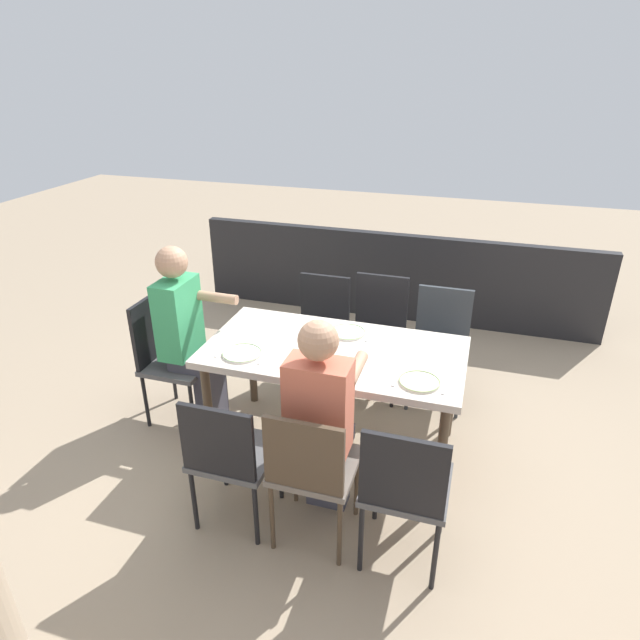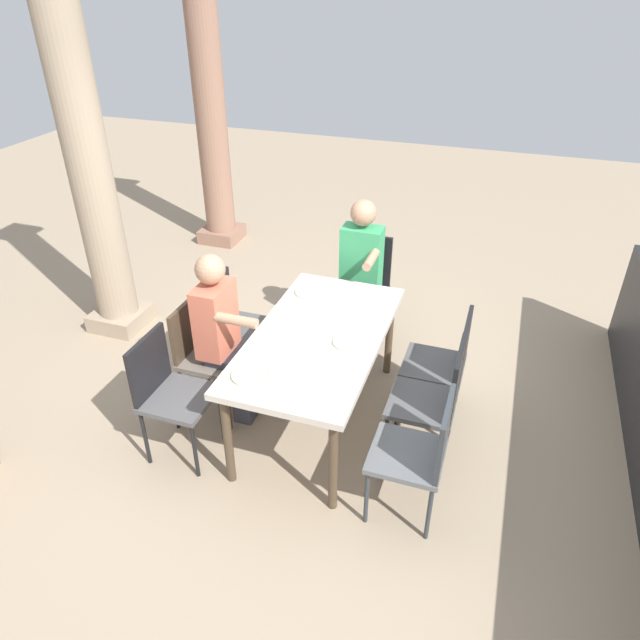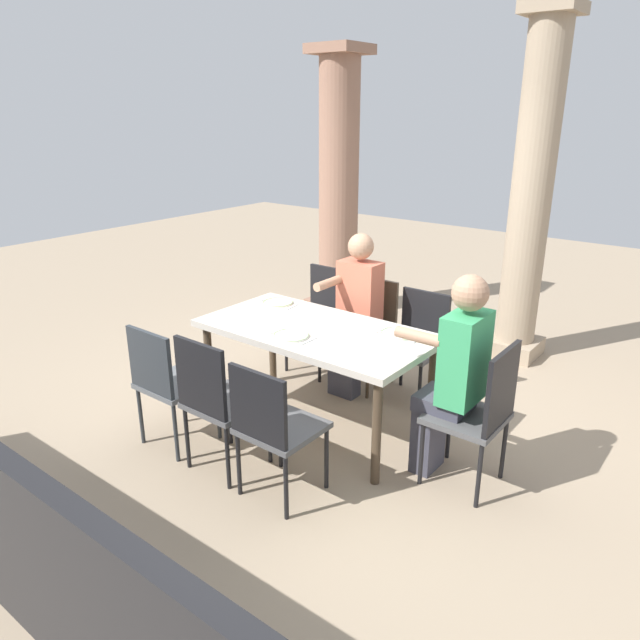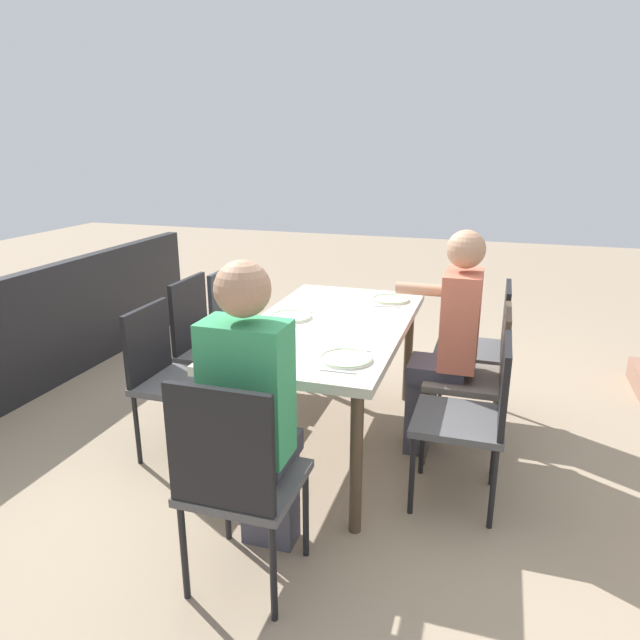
% 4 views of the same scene
% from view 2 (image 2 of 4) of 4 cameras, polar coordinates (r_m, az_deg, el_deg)
% --- Properties ---
extents(ground_plane, '(16.00, 16.00, 0.00)m').
position_cam_2_polar(ground_plane, '(4.51, -0.17, -9.67)').
color(ground_plane, gray).
extents(dining_table, '(1.68, 0.87, 0.77)m').
position_cam_2_polar(dining_table, '(4.08, -0.19, -2.31)').
color(dining_table, beige).
rests_on(dining_table, ground).
extents(chair_west_north, '(0.44, 0.44, 0.92)m').
position_cam_2_polar(chair_west_north, '(4.06, -14.69, -6.53)').
color(chair_west_north, '#4F4F50').
rests_on(chair_west_north, ground).
extents(chair_west_south, '(0.44, 0.44, 0.89)m').
position_cam_2_polar(chair_west_south, '(3.58, 9.88, -12.48)').
color(chair_west_south, '#5B5E61').
rests_on(chair_west_south, ground).
extents(chair_mid_north, '(0.44, 0.44, 0.90)m').
position_cam_2_polar(chair_mid_north, '(4.39, -11.32, -2.88)').
color(chair_mid_north, '#6A6158').
rests_on(chair_mid_north, ground).
extents(chair_mid_south, '(0.44, 0.44, 0.94)m').
position_cam_2_polar(chair_mid_south, '(3.93, 11.27, -7.41)').
color(chair_mid_south, '#4F4F50').
rests_on(chair_mid_south, ground).
extents(chair_east_north, '(0.44, 0.44, 0.88)m').
position_cam_2_polar(chair_east_north, '(4.75, -8.58, -0.03)').
color(chair_east_north, '#4F4F50').
rests_on(chair_east_north, ground).
extents(chair_east_south, '(0.44, 0.44, 0.88)m').
position_cam_2_polar(chair_east_south, '(4.33, 12.19, -3.87)').
color(chair_east_south, '#4F4F50').
rests_on(chair_east_south, ground).
extents(chair_head_east, '(0.44, 0.44, 0.95)m').
position_cam_2_polar(chair_head_east, '(5.20, 4.36, 3.67)').
color(chair_head_east, '#4F4F50').
rests_on(chair_head_east, ground).
extents(diner_woman_green, '(0.50, 0.35, 1.36)m').
position_cam_2_polar(diner_woman_green, '(4.94, 3.90, 4.63)').
color(diner_woman_green, '#3F3F4C').
rests_on(diner_woman_green, ground).
extents(diner_man_white, '(0.35, 0.49, 1.32)m').
position_cam_2_polar(diner_man_white, '(4.21, -9.34, -1.39)').
color(diner_man_white, '#3F3F4C').
rests_on(diner_man_white, ground).
extents(stone_column_centre, '(0.47, 0.47, 3.05)m').
position_cam_2_polar(stone_column_centre, '(5.31, -21.66, 13.45)').
color(stone_column_centre, tan).
rests_on(stone_column_centre, ground).
extents(stone_column_far, '(0.46, 0.46, 2.93)m').
position_cam_2_polar(stone_column_far, '(7.00, -10.63, 18.61)').
color(stone_column_far, '#936B56').
rests_on(stone_column_far, ground).
extents(plate_0, '(0.24, 0.24, 0.02)m').
position_cam_2_polar(plate_0, '(3.67, -6.91, -5.37)').
color(plate_0, silver).
rests_on(plate_0, dining_table).
extents(fork_0, '(0.04, 0.17, 0.01)m').
position_cam_2_polar(fork_0, '(3.57, -7.92, -6.82)').
color(fork_0, silver).
rests_on(fork_0, dining_table).
extents(spoon_0, '(0.04, 0.17, 0.01)m').
position_cam_2_polar(spoon_0, '(3.78, -5.96, -4.15)').
color(spoon_0, silver).
rests_on(spoon_0, dining_table).
extents(plate_1, '(0.24, 0.24, 0.02)m').
position_cam_2_polar(plate_1, '(3.95, 3.00, -2.15)').
color(plate_1, white).
rests_on(plate_1, dining_table).
extents(fork_1, '(0.02, 0.17, 0.01)m').
position_cam_2_polar(fork_1, '(3.83, 2.37, -3.41)').
color(fork_1, silver).
rests_on(fork_1, dining_table).
extents(spoon_1, '(0.02, 0.17, 0.01)m').
position_cam_2_polar(spoon_1, '(4.07, 3.59, -1.10)').
color(spoon_1, silver).
rests_on(spoon_1, dining_table).
extents(plate_2, '(0.25, 0.25, 0.02)m').
position_cam_2_polar(plate_2, '(4.54, -0.90, 2.75)').
color(plate_2, white).
rests_on(plate_2, dining_table).
extents(fork_2, '(0.02, 0.17, 0.01)m').
position_cam_2_polar(fork_2, '(4.42, -1.55, 1.79)').
color(fork_2, silver).
rests_on(fork_2, dining_table).
extents(spoon_2, '(0.02, 0.17, 0.01)m').
position_cam_2_polar(spoon_2, '(4.66, -0.28, 3.54)').
color(spoon_2, silver).
rests_on(spoon_2, dining_table).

